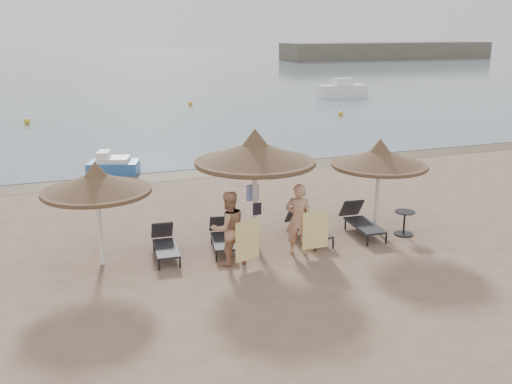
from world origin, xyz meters
TOP-DOWN VIEW (x-y plane):
  - ground at (0.00, 0.00)m, footprint 160.00×160.00m
  - sea at (0.00, 80.00)m, footprint 200.00×140.00m
  - wet_sand_strip at (0.00, 9.40)m, footprint 200.00×1.60m
  - palapa_left at (-4.13, 1.52)m, footprint 2.55×2.55m
  - palapa_center at (-0.25, 1.47)m, footprint 3.09×3.09m
  - palapa_right at (3.27, 1.27)m, footprint 2.63×2.63m
  - lounger_far_left at (-2.61, 1.53)m, footprint 0.68×1.67m
  - lounger_near_left at (-1.13, 1.51)m, footprint 0.83×1.69m
  - lounger_near_right at (1.21, 1.40)m, footprint 0.67×1.77m
  - lounger_far_right at (2.78, 1.26)m, footprint 0.73×1.84m
  - side_table at (3.82, 0.71)m, footprint 0.55×0.55m
  - person_left at (-1.29, 0.47)m, footprint 1.03×0.73m
  - person_right at (0.53, 0.47)m, footprint 1.16×1.01m
  - towel_left at (-0.94, 0.12)m, footprint 0.68×0.24m
  - towel_right at (0.88, 0.22)m, footprint 0.69×0.03m
  - bag_patterned at (-0.25, 1.65)m, footprint 0.34×0.19m
  - bag_dark at (-0.25, 1.31)m, footprint 0.22×0.09m
  - pedal_boat at (-2.78, 10.51)m, footprint 2.15×1.65m
  - buoy_left at (-6.06, 24.26)m, footprint 0.37×0.37m
  - buoy_mid at (5.04, 29.18)m, footprint 0.34×0.34m
  - buoy_right at (12.89, 20.84)m, footprint 0.32×0.32m

SIDE VIEW (x-z plane):
  - ground at x=0.00m, z-range 0.00..0.00m
  - wet_sand_strip at x=0.00m, z-range 0.00..0.01m
  - sea at x=0.00m, z-range 0.00..0.03m
  - buoy_right at x=12.89m, z-range 0.00..0.32m
  - buoy_mid at x=5.04m, z-range 0.00..0.34m
  - buoy_left at x=-6.06m, z-range 0.00..0.37m
  - side_table at x=3.82m, z-range -0.02..0.65m
  - lounger_near_left at x=-1.13m, z-range -0.04..0.69m
  - lounger_far_left at x=-2.61m, z-range -0.04..0.69m
  - pedal_boat at x=-2.78m, z-range -0.11..0.77m
  - lounger_near_right at x=1.21m, z-range -0.04..0.74m
  - lounger_far_right at x=2.78m, z-range -0.04..0.76m
  - towel_right at x=0.88m, z-range 0.18..1.15m
  - towel_left at x=-0.94m, z-range 0.19..1.18m
  - bag_dark at x=-0.25m, z-range 0.86..1.16m
  - person_left at x=-1.29m, z-range 0.00..2.10m
  - person_right at x=0.53m, z-range 0.00..2.12m
  - bag_patterned at x=-0.25m, z-range 1.15..1.56m
  - palapa_left at x=-4.13m, z-range 0.75..3.28m
  - palapa_right at x=3.27m, z-range 0.77..3.38m
  - palapa_center at x=-0.25m, z-range 0.91..3.97m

